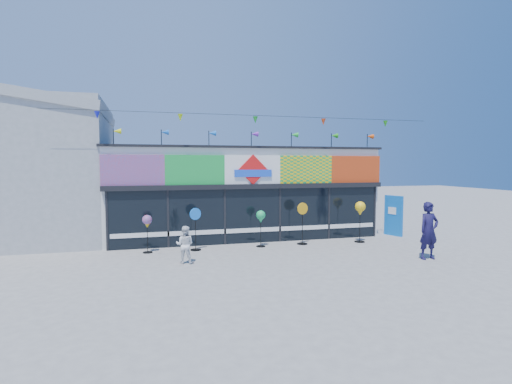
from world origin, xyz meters
name	(u,v)px	position (x,y,z in m)	size (l,w,h in m)	color
ground	(278,262)	(0.00, 0.00, 0.00)	(80.00, 80.00, 0.00)	slate
kite_shop	(239,191)	(0.00, 5.94, 2.05)	(16.00, 5.70, 5.31)	silver
neighbour_building	(12,167)	(-10.00, 7.00, 3.20)	(8.18, 7.20, 6.87)	#A9ACAF
blue_sign	(394,216)	(6.78, 3.37, 0.94)	(0.44, 0.93, 1.87)	blue
spinner_0	(147,223)	(-4.31, 2.62, 1.15)	(0.36, 0.36, 1.43)	black
spinner_1	(195,228)	(-2.51, 2.59, 0.87)	(0.45, 0.42, 1.65)	black
spinner_2	(261,218)	(0.11, 2.56, 1.18)	(0.37, 0.37, 1.47)	black
spinner_3	(302,222)	(1.91, 2.58, 0.92)	(0.49, 0.44, 1.74)	black
spinner_4	(360,210)	(4.45, 2.35, 1.40)	(0.44, 0.44, 1.75)	black
adult_man	(429,231)	(5.20, -1.02, 1.01)	(0.73, 0.48, 2.01)	#16123A
child	(185,245)	(-3.10, 0.64, 0.63)	(0.62, 0.36, 1.27)	white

